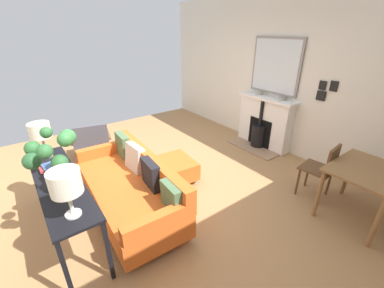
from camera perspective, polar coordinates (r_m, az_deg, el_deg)
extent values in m
cube|color=#A87A4C|center=(4.07, -6.23, -8.91)|extent=(5.19, 6.38, 0.01)
cube|color=silver|center=(5.23, 18.95, 14.79)|extent=(0.12, 6.38, 2.87)
cube|color=#9E7A5B|center=(5.26, 13.66, -0.90)|extent=(0.38, 1.08, 0.03)
cube|color=white|center=(5.31, 16.43, 4.67)|extent=(0.26, 1.14, 0.99)
cube|color=black|center=(5.29, 15.47, 2.65)|extent=(0.06, 0.53, 0.58)
cylinder|color=black|center=(5.29, 15.11, 1.84)|extent=(0.29, 0.29, 0.43)
cylinder|color=black|center=(5.20, 15.38, 4.12)|extent=(0.31, 0.31, 0.02)
cylinder|color=black|center=(5.12, 15.72, 6.87)|extent=(0.07, 0.07, 0.51)
cube|color=white|center=(5.14, 16.96, 10.04)|extent=(0.31, 1.22, 0.05)
cube|color=gray|center=(5.13, 18.75, 16.67)|extent=(0.04, 1.05, 1.03)
cube|color=silver|center=(5.11, 18.61, 16.66)|extent=(0.01, 0.97, 0.95)
cylinder|color=#9E9384|center=(5.29, 15.27, 11.19)|extent=(0.13, 0.13, 0.05)
torus|color=#9E9384|center=(5.28, 15.30, 11.39)|extent=(0.13, 0.13, 0.01)
cylinder|color=#9E9384|center=(4.99, 19.97, 9.77)|extent=(0.14, 0.14, 0.05)
torus|color=#9E9384|center=(4.99, 20.01, 9.99)|extent=(0.14, 0.14, 0.01)
cylinder|color=#B2B2B7|center=(4.25, -22.85, -8.45)|extent=(0.04, 0.04, 0.10)
cylinder|color=#B2B2B7|center=(2.94, -14.37, -24.86)|extent=(0.04, 0.04, 0.10)
cylinder|color=#B2B2B7|center=(4.38, -14.39, -6.10)|extent=(0.04, 0.04, 0.10)
cylinder|color=#B2B2B7|center=(3.12, -2.16, -20.20)|extent=(0.04, 0.04, 0.10)
cube|color=orange|center=(3.49, -14.76, -10.93)|extent=(0.92, 2.07, 0.32)
cube|color=orange|center=(3.41, -9.76, -4.75)|extent=(0.23, 2.04, 0.33)
cube|color=orange|center=(4.17, -19.78, -1.38)|extent=(0.80, 0.16, 0.17)
cube|color=orange|center=(2.63, -7.65, -17.19)|extent=(0.80, 0.16, 0.17)
cube|color=#4C6B47|center=(4.03, -15.73, -0.42)|extent=(0.14, 0.38, 0.38)
cube|color=beige|center=(3.61, -13.09, -3.20)|extent=(0.18, 0.39, 0.39)
cube|color=black|center=(3.18, -9.47, -7.05)|extent=(0.15, 0.38, 0.38)
cube|color=#4C6B47|center=(2.80, -4.65, -12.26)|extent=(0.14, 0.34, 0.34)
cylinder|color=#B2B2B7|center=(4.22, -8.13, -6.87)|extent=(0.03, 0.03, 0.09)
cylinder|color=#B2B2B7|center=(3.82, -4.89, -10.44)|extent=(0.03, 0.03, 0.09)
cylinder|color=#B2B2B7|center=(4.38, -2.88, -5.32)|extent=(0.03, 0.03, 0.09)
cylinder|color=#B2B2B7|center=(4.00, 0.77, -8.55)|extent=(0.03, 0.03, 0.09)
cube|color=orange|center=(4.00, -3.88, -5.54)|extent=(0.60, 0.69, 0.27)
cube|color=brown|center=(5.32, -19.37, 0.37)|extent=(0.05, 0.05, 0.32)
cube|color=brown|center=(5.32, -24.79, -0.57)|extent=(0.05, 0.05, 0.32)
cube|color=brown|center=(4.88, -18.79, -1.78)|extent=(0.05, 0.05, 0.32)
cube|color=brown|center=(4.89, -24.69, -2.81)|extent=(0.05, 0.05, 0.32)
cube|color=#4C4C56|center=(5.02, -22.25, 0.69)|extent=(0.71, 0.68, 0.08)
cube|color=#4C4C56|center=(4.71, -22.50, 1.94)|extent=(0.61, 0.23, 0.36)
cube|color=brown|center=(5.00, -18.79, 2.26)|extent=(0.16, 0.53, 0.04)
cube|color=brown|center=(5.00, -26.03, 0.99)|extent=(0.16, 0.53, 0.04)
cube|color=black|center=(4.07, -27.13, -5.70)|extent=(0.04, 0.04, 0.73)
cube|color=black|center=(2.65, -18.74, -22.39)|extent=(0.04, 0.04, 0.73)
cube|color=black|center=(4.05, -32.20, -7.07)|extent=(0.04, 0.04, 0.73)
cube|color=black|center=(2.63, -27.07, -24.88)|extent=(0.04, 0.04, 0.73)
cube|color=black|center=(3.10, -28.49, -7.61)|extent=(0.43, 1.83, 0.03)
cylinder|color=#B2B2B7|center=(3.70, -30.49, -2.37)|extent=(0.14, 0.14, 0.02)
cylinder|color=#B2B2B7|center=(3.65, -30.95, -0.48)|extent=(0.03, 0.03, 0.25)
cylinder|color=silver|center=(3.57, -31.72, 2.70)|extent=(0.25, 0.25, 0.19)
cylinder|color=white|center=(2.51, -25.69, -14.36)|extent=(0.14, 0.14, 0.02)
cylinder|color=white|center=(2.44, -26.23, -12.14)|extent=(0.03, 0.03, 0.22)
cylinder|color=white|center=(2.33, -27.25, -7.83)|extent=(0.26, 0.26, 0.21)
cylinder|color=#99704C|center=(2.87, -28.02, -8.01)|extent=(0.23, 0.23, 0.16)
cylinder|color=brown|center=(2.77, -28.83, -4.62)|extent=(0.02, 0.02, 0.23)
sphere|color=#26562D|center=(2.74, -33.03, -3.34)|extent=(0.16, 0.16, 0.16)
sphere|color=#2D6633|center=(2.54, -30.85, -1.50)|extent=(0.13, 0.13, 0.13)
sphere|color=#2D6633|center=(2.64, -28.23, -3.76)|extent=(0.15, 0.15, 0.15)
sphere|color=#387A3D|center=(2.61, -27.25, 0.95)|extent=(0.14, 0.14, 0.14)
sphere|color=#387A3D|center=(2.81, -26.78, 1.44)|extent=(0.16, 0.16, 0.16)
sphere|color=#2D6633|center=(2.85, -30.63, 2.29)|extent=(0.12, 0.12, 0.12)
sphere|color=#2D6633|center=(2.84, -32.91, -0.87)|extent=(0.15, 0.15, 0.15)
cube|color=#B23833|center=(3.34, -29.36, -4.92)|extent=(0.25, 0.18, 0.02)
cube|color=#B23833|center=(3.33, -29.58, -4.63)|extent=(0.26, 0.15, 0.03)
cube|color=#38517F|center=(3.32, -29.49, -4.17)|extent=(0.24, 0.21, 0.02)
cylinder|color=olive|center=(4.27, 32.26, -5.83)|extent=(0.05, 0.05, 0.69)
cylinder|color=olive|center=(3.60, 27.21, -10.21)|extent=(0.05, 0.05, 0.69)
cylinder|color=olive|center=(3.46, 36.81, -14.39)|extent=(0.05, 0.05, 0.69)
cube|color=olive|center=(3.68, 35.63, -4.99)|extent=(0.90, 0.75, 0.03)
cylinder|color=brown|center=(4.25, 25.07, -6.22)|extent=(0.04, 0.04, 0.44)
cylinder|color=brown|center=(3.98, 23.21, -7.98)|extent=(0.04, 0.04, 0.44)
cylinder|color=brown|center=(4.17, 29.06, -7.71)|extent=(0.04, 0.04, 0.44)
cylinder|color=brown|center=(3.90, 27.45, -9.63)|extent=(0.04, 0.04, 0.44)
cube|color=brown|center=(3.96, 26.83, -5.06)|extent=(0.44, 0.44, 0.02)
cube|color=brown|center=(3.83, 29.73, -3.29)|extent=(0.36, 0.08, 0.38)
cube|color=black|center=(4.70, 27.92, 11.88)|extent=(0.02, 0.12, 0.14)
cube|color=black|center=(4.62, 29.92, 11.50)|extent=(0.02, 0.12, 0.16)
cube|color=black|center=(4.73, 27.63, 9.84)|extent=(0.02, 0.15, 0.16)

